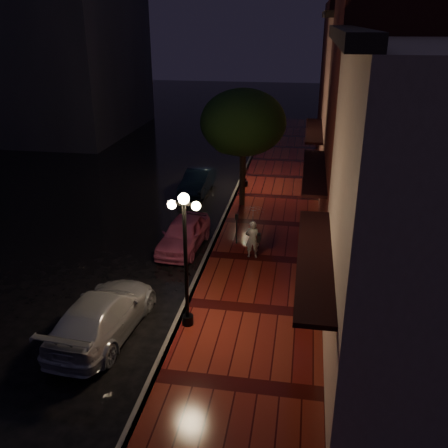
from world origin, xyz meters
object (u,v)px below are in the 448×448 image
Objects in this scene: street_tree at (243,124)px; navy_car at (198,181)px; pink_car at (184,234)px; woman_with_umbrella at (253,224)px; streetlamp_far at (245,144)px; parking_meter at (237,226)px; streetlamp_near at (185,253)px; silver_car at (103,314)px.

street_tree is 4.97m from navy_car.
pink_car is 1.02× the size of navy_car.
navy_car is 1.75× the size of woman_with_umbrella.
street_tree reaches higher than streetlamp_far.
parking_meter is (2.15, 0.50, 0.30)m from pink_car.
streetlamp_near is at bearing -114.80° from parking_meter.
streetlamp_near and streetlamp_far have the same top height.
silver_car is at bearing -94.55° from pink_car.
streetlamp_far is at bearing -94.78° from silver_car.
streetlamp_far is (0.00, 14.00, 0.00)m from streetlamp_near.
streetlamp_far reaches higher than navy_car.
streetlamp_near is 2.00× the size of woman_with_umbrella.
navy_car is (-2.50, 13.00, -1.98)m from streetlamp_near.
streetlamp_near is 1.14× the size of navy_car.
parking_meter is at bearing 17.03° from pink_car.
streetlamp_far is 3.24× the size of parking_meter.
woman_with_umbrella is (1.45, -8.97, -1.02)m from streetlamp_far.
street_tree is 4.36× the size of parking_meter.
navy_car is at bearing 96.02° from parking_meter.
streetlamp_near is at bearing -158.87° from silver_car.
silver_car is (-2.71, -11.72, -3.55)m from street_tree.
pink_car is at bearing -79.77° from navy_car.
streetlamp_near is 0.90× the size of silver_car.
pink_car is 2.23m from parking_meter.
pink_car is at bearing -93.76° from silver_car.
silver_car is 7.00m from woman_with_umbrella.
woman_with_umbrella is (1.19, -5.96, -2.67)m from street_tree.
streetlamp_near reaches higher than navy_car.
streetlamp_far is at bearing 75.95° from parking_meter.
woman_with_umbrella is (1.45, 5.03, -1.02)m from streetlamp_near.
streetlamp_near is 0.74× the size of street_tree.
streetlamp_near is 1.00× the size of streetlamp_far.
streetlamp_far is 1.12× the size of pink_car.
pink_car is at bearing -108.37° from street_tree.
silver_car is 2.22× the size of woman_with_umbrella.
woman_with_umbrella reaches higher than pink_car.
street_tree is (0.26, -3.01, 1.64)m from streetlamp_far.
woman_with_umbrella is at bearing -78.72° from street_tree.
silver_car is 3.61× the size of parking_meter.
street_tree is at bearing 88.65° from streetlamp_near.
street_tree is (0.26, 10.99, 1.64)m from streetlamp_near.
street_tree is 6.63m from pink_car.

